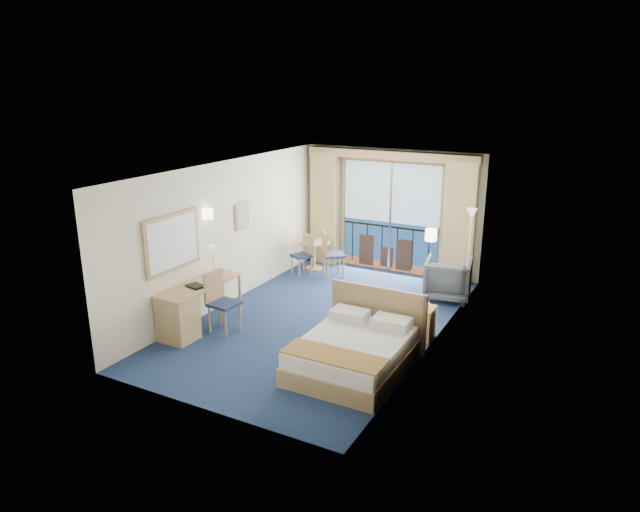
{
  "coord_description": "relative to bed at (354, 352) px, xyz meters",
  "views": [
    {
      "loc": [
        4.36,
        -8.26,
        4.06
      ],
      "look_at": [
        -0.14,
        0.2,
        1.12
      ],
      "focal_mm": 32.0,
      "sensor_mm": 36.0,
      "label": 1
    }
  ],
  "objects": [
    {
      "name": "table_chair_b",
      "position": [
        -2.8,
        3.47,
        0.22
      ],
      "size": [
        0.51,
        0.52,
        0.88
      ],
      "rotation": [
        0.0,
        0.0,
        -0.48
      ],
      "color": "#202B4B",
      "rests_on": "ground"
    },
    {
      "name": "floor_lamp",
      "position": [
        0.63,
        4.03,
        1.01
      ],
      "size": [
        0.24,
        0.24,
        1.7
      ],
      "color": "silver",
      "rests_on": "ground"
    },
    {
      "name": "folder",
      "position": [
        -2.92,
        0.0,
        0.52
      ],
      "size": [
        0.34,
        0.29,
        0.03
      ],
      "primitive_type": "cube",
      "rotation": [
        0.0,
        0.0,
        -0.24
      ],
      "color": "black",
      "rests_on": "desk"
    },
    {
      "name": "wall_print",
      "position": [
        -3.22,
        1.81,
        1.32
      ],
      "size": [
        0.04,
        0.42,
        0.52
      ],
      "color": "tan",
      "rests_on": "room_walls"
    },
    {
      "name": "nightstand",
      "position": [
        0.52,
        1.47,
        -0.0
      ],
      "size": [
        0.42,
        0.4,
        0.55
      ],
      "primitive_type": "cube",
      "color": "tan",
      "rests_on": "ground"
    },
    {
      "name": "floor",
      "position": [
        -1.25,
        1.36,
        -0.28
      ],
      "size": [
        6.5,
        6.5,
        0.0
      ],
      "primitive_type": "plane",
      "color": "navy",
      "rests_on": "ground"
    },
    {
      "name": "curtain_left",
      "position": [
        -2.8,
        4.43,
        1.0
      ],
      "size": [
        0.65,
        0.22,
        2.55
      ],
      "primitive_type": "cube",
      "color": "tan",
      "rests_on": "room_walls"
    },
    {
      "name": "desk_chair",
      "position": [
        -2.58,
        0.19,
        0.31
      ],
      "size": [
        0.49,
        0.48,
        1.04
      ],
      "rotation": [
        0.0,
        0.0,
        1.48
      ],
      "color": "#202B4B",
      "rests_on": "ground"
    },
    {
      "name": "round_table",
      "position": [
        -2.78,
        3.86,
        0.2
      ],
      "size": [
        0.71,
        0.71,
        0.64
      ],
      "color": "tan",
      "rests_on": "ground"
    },
    {
      "name": "pelmet",
      "position": [
        -1.25,
        4.46,
        2.3
      ],
      "size": [
        3.8,
        0.25,
        0.18
      ],
      "primitive_type": "cube",
      "color": "tan",
      "rests_on": "room_walls"
    },
    {
      "name": "sconce_left",
      "position": [
        -3.19,
        0.76,
        1.57
      ],
      "size": [
        0.18,
        0.18,
        0.18
      ],
      "primitive_type": "cylinder",
      "color": "#FFEBB2",
      "rests_on": "room_walls"
    },
    {
      "name": "sconce_right",
      "position": [
        0.69,
        1.21,
        1.57
      ],
      "size": [
        0.18,
        0.18,
        0.18
      ],
      "primitive_type": "cylinder",
      "color": "#FFEBB2",
      "rests_on": "room_walls"
    },
    {
      "name": "room_walls",
      "position": [
        -1.25,
        1.36,
        1.5
      ],
      "size": [
        4.04,
        6.54,
        2.72
      ],
      "color": "silver",
      "rests_on": "ground"
    },
    {
      "name": "mirror",
      "position": [
        -3.22,
        -0.14,
        1.27
      ],
      "size": [
        0.05,
        1.25,
        0.95
      ],
      "color": "tan",
      "rests_on": "room_walls"
    },
    {
      "name": "phone",
      "position": [
        0.53,
        1.5,
        0.31
      ],
      "size": [
        0.19,
        0.16,
        0.07
      ],
      "primitive_type": "cube",
      "rotation": [
        0.0,
        0.0,
        -0.17
      ],
      "color": "silver",
      "rests_on": "nightstand"
    },
    {
      "name": "armchair",
      "position": [
        0.4,
        3.47,
        0.12
      ],
      "size": [
        1.0,
        1.02,
        0.8
      ],
      "primitive_type": "imported",
      "rotation": [
        0.0,
        0.0,
        3.32
      ],
      "color": "#474E57",
      "rests_on": "ground"
    },
    {
      "name": "curtain_right",
      "position": [
        0.3,
        4.43,
        1.0
      ],
      "size": [
        0.65,
        0.22,
        2.55
      ],
      "primitive_type": "cube",
      "color": "tan",
      "rests_on": "room_walls"
    },
    {
      "name": "desk_lamp",
      "position": [
        -3.06,
        0.66,
        0.88
      ],
      "size": [
        0.13,
        0.13,
        0.5
      ],
      "color": "silver",
      "rests_on": "desk"
    },
    {
      "name": "table_chair_a",
      "position": [
        -2.23,
        3.56,
        0.28
      ],
      "size": [
        0.61,
        0.61,
        1.0
      ],
      "rotation": [
        0.0,
        0.0,
        2.28
      ],
      "color": "#202B4B",
      "rests_on": "ground"
    },
    {
      "name": "desk",
      "position": [
        -2.96,
        -0.31,
        0.15
      ],
      "size": [
        0.58,
        1.67,
        0.78
      ],
      "color": "tan",
      "rests_on": "ground"
    },
    {
      "name": "bed",
      "position": [
        0.0,
        0.0,
        0.0
      ],
      "size": [
        1.59,
        1.89,
        1.0
      ],
      "color": "tan",
      "rests_on": "ground"
    },
    {
      "name": "balcony_door",
      "position": [
        -1.26,
        4.58,
        0.86
      ],
      "size": [
        2.36,
        0.03,
        2.52
      ],
      "color": "navy",
      "rests_on": "room_walls"
    }
  ]
}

